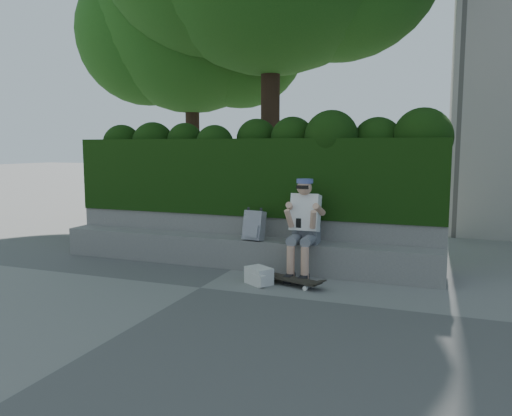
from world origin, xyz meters
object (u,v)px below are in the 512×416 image
at_px(backpack_plaid, 254,226).
at_px(person, 304,224).
at_px(backpack_ground, 259,276).
at_px(skateboard, 289,279).

bearing_deg(backpack_plaid, person, 2.50).
bearing_deg(backpack_ground, backpack_plaid, 149.19).
height_order(person, skateboard, person).
xyz_separation_m(person, skateboard, (-0.05, -0.53, -0.67)).
relative_size(skateboard, backpack_plaid, 2.11).
xyz_separation_m(backpack_plaid, backpack_ground, (0.34, -0.71, -0.55)).
xyz_separation_m(person, backpack_plaid, (-0.78, 0.08, -0.08)).
distance_m(skateboard, backpack_plaid, 1.12).
relative_size(person, backpack_ground, 3.96).
xyz_separation_m(skateboard, backpack_ground, (-0.40, -0.10, 0.03)).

